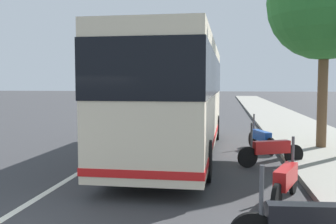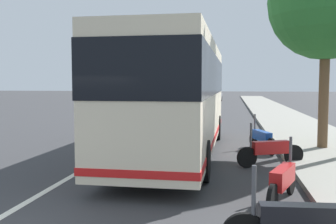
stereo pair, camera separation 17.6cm
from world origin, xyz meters
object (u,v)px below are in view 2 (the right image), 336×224
motorcycle_mid_row (262,138)px  roadside_tree_mid_block (327,2)px  car_side_street (214,96)px  coach_bus (178,91)px  motorcycle_far_end (271,150)px  motorcycle_by_tree (283,180)px  car_far_distant (162,100)px

motorcycle_mid_row → roadside_tree_mid_block: bearing=-100.4°
car_side_street → motorcycle_mid_row: bearing=-171.3°
coach_bus → roadside_tree_mid_block: 5.83m
motorcycle_mid_row → motorcycle_far_end: bearing=162.3°
motorcycle_far_end → motorcycle_mid_row: bearing=-113.2°
motorcycle_by_tree → roadside_tree_mid_block: bearing=1.6°
coach_bus → motorcycle_by_tree: bearing=-150.2°
motorcycle_far_end → car_far_distant: 27.04m
motorcycle_mid_row → car_far_distant: size_ratio=0.46×
car_side_street → car_far_distant: car_side_street is taller
coach_bus → motorcycle_far_end: coach_bus is taller
motorcycle_by_tree → motorcycle_mid_row: (5.89, -0.05, -0.00)m
coach_bus → motorcycle_far_end: 3.58m
motorcycle_mid_row → roadside_tree_mid_block: 5.03m
car_far_distant → roadside_tree_mid_block: 25.46m
motorcycle_by_tree → motorcycle_mid_row: bearing=19.8°
car_side_street → coach_bus: bearing=-175.6°
motorcycle_by_tree → car_far_distant: 30.29m
coach_bus → motorcycle_mid_row: coach_bus is taller
motorcycle_by_tree → motorcycle_mid_row: motorcycle_by_tree is taller
car_far_distant → car_side_street: bearing=161.8°
motorcycle_far_end → roadside_tree_mid_block: roadside_tree_mid_block is taller
motorcycle_by_tree → roadside_tree_mid_block: (6.20, -2.10, 4.58)m
motorcycle_by_tree → roadside_tree_mid_block: 7.99m
motorcycle_by_tree → motorcycle_mid_row: 5.89m
car_side_street → roadside_tree_mid_block: bearing=-168.1°
motorcycle_by_tree → car_side_street: 42.90m
coach_bus → roadside_tree_mid_block: roadside_tree_mid_block is taller
roadside_tree_mid_block → motorcycle_mid_row: bearing=98.5°
coach_bus → motorcycle_mid_row: bearing=-69.4°
coach_bus → motorcycle_by_tree: size_ratio=5.53×
motorcycle_far_end → car_far_distant: bearing=-97.6°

